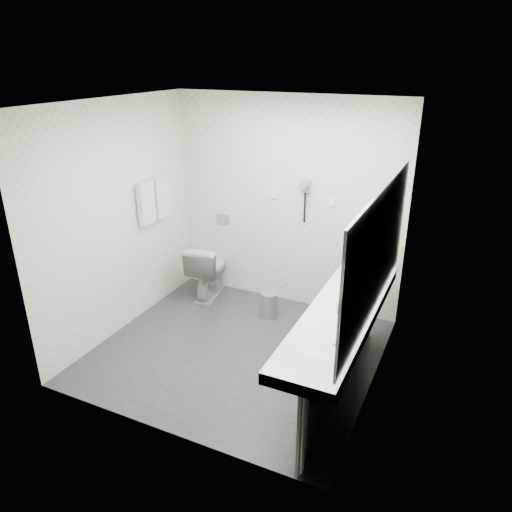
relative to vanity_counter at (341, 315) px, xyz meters
The scene contains 32 objects.
floor 1.39m from the vanity_counter, 169.92° to the left, with size 2.80×2.80×0.00m, color #2C2C31.
ceiling 2.05m from the vanity_counter, 169.92° to the left, with size 2.80×2.80×0.00m, color white.
wall_back 1.93m from the vanity_counter, 126.87° to the left, with size 2.80×2.80×0.00m, color silver.
wall_front 1.64m from the vanity_counter, 135.64° to the right, with size 2.80×2.80×0.00m, color silver.
wall_left 2.57m from the vanity_counter, behind, with size 2.60×2.60×0.00m, color silver.
wall_right 0.56m from the vanity_counter, 36.03° to the left, with size 2.60×2.60×0.00m, color silver.
vanity_counter is the anchor object (origin of this frame).
vanity_panel 0.43m from the vanity_counter, ahead, with size 0.03×2.15×0.75m, color gray.
vanity_post_near 1.12m from the vanity_counter, 86.97° to the right, with size 0.06×0.06×0.75m, color silver.
vanity_post_far 1.12m from the vanity_counter, 86.97° to the left, with size 0.06×0.06×0.75m, color silver.
mirror 0.70m from the vanity_counter, ahead, with size 0.02×2.20×1.05m, color #B2BCC6.
basin_near 0.65m from the vanity_counter, 90.00° to the right, with size 0.40×0.31×0.05m, color white.
basin_far 0.65m from the vanity_counter, 90.00° to the left, with size 0.40×0.31×0.05m, color white.
faucet_near 0.69m from the vanity_counter, 73.30° to the right, with size 0.04×0.04×0.15m, color silver.
faucet_far 0.69m from the vanity_counter, 73.30° to the left, with size 0.04×0.04×0.15m, color silver.
soap_bottle_a 0.21m from the vanity_counter, 56.22° to the left, with size 0.04×0.04×0.10m, color silver.
soap_bottle_b 0.14m from the vanity_counter, 33.38° to the left, with size 0.08×0.08×0.10m, color silver.
soap_bottle_c 0.13m from the vanity_counter, 96.83° to the right, with size 0.05×0.05×0.13m, color silver.
glass_left 0.32m from the vanity_counter, 60.38° to the left, with size 0.07×0.07×0.12m, color silver.
glass_right 0.30m from the vanity_counter, 72.72° to the left, with size 0.06×0.06×0.11m, color silver.
toilet 2.41m from the vanity_counter, 149.73° to the left, with size 0.40×0.70×0.71m, color white.
flush_plate 2.48m from the vanity_counter, 143.06° to the left, with size 0.18×0.02×0.12m, color #B2B5BA.
pedal_bin 1.63m from the vanity_counter, 137.82° to the left, with size 0.21×0.21×0.29m, color #B2B5BA.
bin_lid 1.58m from the vanity_counter, 137.82° to the left, with size 0.21×0.21×0.01m, color #B2B5BA.
towel_rail 2.69m from the vanity_counter, 163.14° to the left, with size 0.02×0.02×0.62m, color silver.
towel_near 2.59m from the vanity_counter, 166.10° to the left, with size 0.07×0.24×0.48m, color silver.
towel_far 2.67m from the vanity_counter, 160.15° to the left, with size 0.07×0.24×0.48m, color silver.
dryer_cradle 1.85m from the vanity_counter, 120.76° to the left, with size 0.10×0.04×0.14m, color gray.
dryer_barrel 1.81m from the vanity_counter, 122.01° to the left, with size 0.08×0.08×0.14m, color gray.
dryer_cord 1.76m from the vanity_counter, 121.02° to the left, with size 0.02×0.02×0.35m, color black.
switch_plate_a 2.04m from the vanity_counter, 130.59° to the left, with size 0.09×0.02×0.09m, color white.
switch_plate_b 1.69m from the vanity_counter, 111.13° to the left, with size 0.09×0.02×0.09m, color white.
Camera 1 is at (2.01, -3.81, 2.88)m, focal length 33.88 mm.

